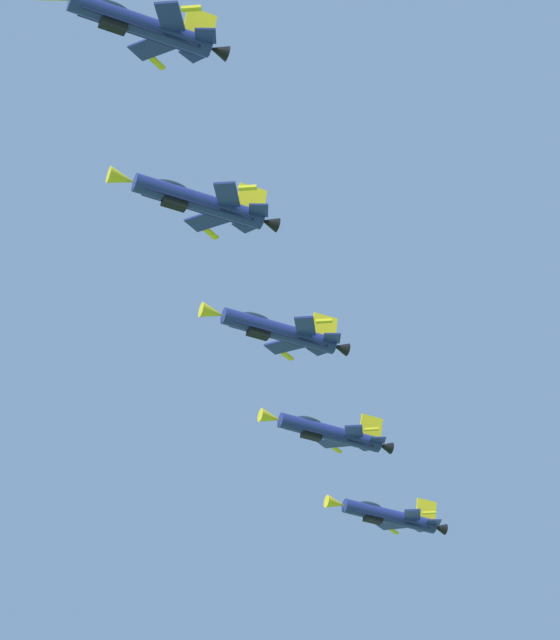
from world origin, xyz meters
TOP-DOWN VIEW (x-y plane):
  - fighter_jet_lead at (-15.96, 68.85)m, footprint 14.90×10.46m
  - fighter_jet_left_wing at (-12.76, 85.33)m, footprint 14.90×10.56m
  - fighter_jet_right_wing at (-6.80, 105.20)m, footprint 14.90×10.58m
  - fighter_jet_left_outer at (-2.23, 123.66)m, footprint 14.90×10.49m
  - fighter_jet_right_outer at (4.41, 141.31)m, footprint 14.90×10.56m

SIDE VIEW (x-z plane):
  - fighter_jet_left_wing at x=-12.76m, z-range 86.16..90.77m
  - fighter_jet_right_wing at x=-6.80m, z-range 87.76..92.29m
  - fighter_jet_left_outer at x=-2.23m, z-range 88.31..93.14m
  - fighter_jet_right_outer at x=4.41m, z-range 88.60..93.23m
  - fighter_jet_lead at x=-15.96m, z-range 89.79..94.72m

